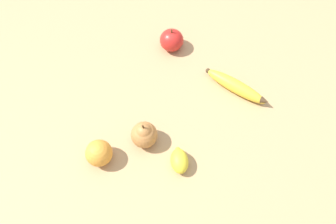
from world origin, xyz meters
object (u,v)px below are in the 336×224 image
Objects in this scene: apple at (172,40)px; lemon at (179,161)px; orange at (99,153)px; pear at (144,134)px; banana at (236,86)px.

lemon is (0.39, 0.11, -0.01)m from apple.
orange is 0.78× the size of pear.
pear is 1.11× the size of apple.
apple is at bearing -164.19° from lemon.
banana is at bearing 135.54° from pear.
banana is 0.31m from pear.
apple is at bearing 174.59° from banana.
orange is at bearing -52.50° from pear.
orange is 0.87× the size of apple.
banana is 0.25m from apple.
apple is (-0.42, 0.10, -0.00)m from orange.
banana is 0.29m from lemon.
banana is at bearing 157.06° from lemon.
lemon is (-0.03, 0.21, -0.01)m from orange.
lemon reaches higher than banana.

